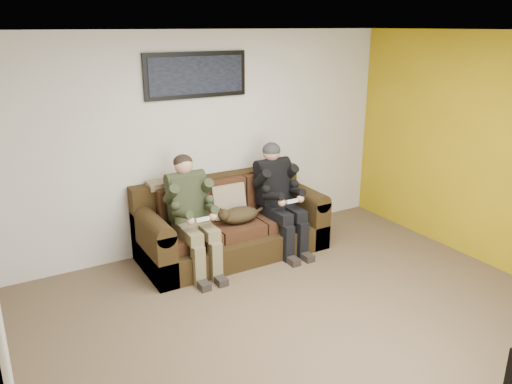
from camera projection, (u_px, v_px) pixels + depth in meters
floor at (316, 326)px, 4.62m from camera, size 5.00×5.00×0.00m
ceiling at (329, 31)px, 3.79m from camera, size 5.00×5.00×0.00m
wall_back at (209, 142)px, 6.05m from camera, size 5.00×0.00×5.00m
wall_right at (507, 156)px, 5.39m from camera, size 0.00×4.50×4.50m
accent_wall_right at (506, 156)px, 5.39m from camera, size 0.00×4.50×4.50m
sofa at (230, 225)px, 6.03m from camera, size 2.21×0.95×0.90m
throw_pillow at (228, 201)px, 5.97m from camera, size 0.42×0.20×0.42m
throw_blanket at (167, 184)px, 5.76m from camera, size 0.45×0.22×0.08m
person_left at (191, 208)px, 5.49m from camera, size 0.51×0.87×1.30m
person_right at (278, 191)px, 6.03m from camera, size 0.51×0.86×1.31m
cat at (238, 215)px, 5.81m from camera, size 0.66×0.26×0.24m
framed_poster at (196, 75)px, 5.70m from camera, size 1.25×0.05×0.52m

